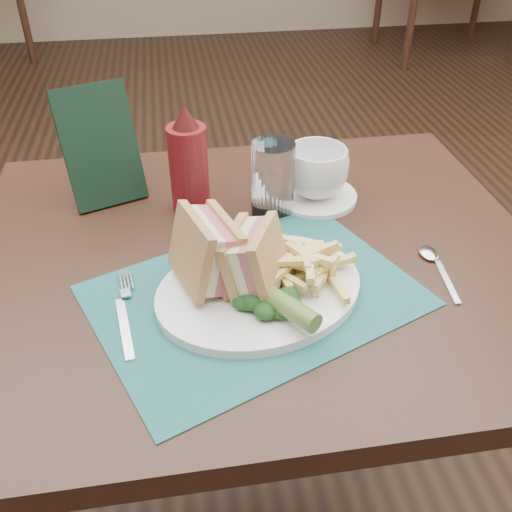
{
  "coord_description": "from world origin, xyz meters",
  "views": [
    {
      "loc": [
        -0.12,
        -1.22,
        1.28
      ],
      "look_at": [
        -0.01,
        -0.58,
        0.8
      ],
      "focal_mm": 40.0,
      "sensor_mm": 36.0,
      "label": 1
    }
  ],
  "objects_px": {
    "placemat": "(255,295)",
    "saucer": "(315,196)",
    "table_main": "(257,404)",
    "coffee_cup": "(316,172)",
    "sandwich_half_a": "(191,254)",
    "plate": "(259,290)",
    "check_presenter": "(100,146)",
    "ketchup_bottle": "(188,159)",
    "drinking_glass": "(273,180)",
    "sandwich_half_b": "(240,256)"
  },
  "relations": [
    {
      "from": "placemat",
      "to": "sandwich_half_b",
      "type": "height_order",
      "value": "sandwich_half_b"
    },
    {
      "from": "coffee_cup",
      "to": "saucer",
      "type": "bearing_deg",
      "value": 0.0
    },
    {
      "from": "plate",
      "to": "check_presenter",
      "type": "bearing_deg",
      "value": 107.18
    },
    {
      "from": "coffee_cup",
      "to": "check_presenter",
      "type": "distance_m",
      "value": 0.37
    },
    {
      "from": "table_main",
      "to": "drinking_glass",
      "type": "distance_m",
      "value": 0.45
    },
    {
      "from": "saucer",
      "to": "coffee_cup",
      "type": "relative_size",
      "value": 1.34
    },
    {
      "from": "sandwich_half_b",
      "to": "saucer",
      "type": "height_order",
      "value": "sandwich_half_b"
    },
    {
      "from": "saucer",
      "to": "check_presenter",
      "type": "relative_size",
      "value": 0.73
    },
    {
      "from": "plate",
      "to": "sandwich_half_b",
      "type": "bearing_deg",
      "value": 144.86
    },
    {
      "from": "drinking_glass",
      "to": "saucer",
      "type": "bearing_deg",
      "value": 22.68
    },
    {
      "from": "sandwich_half_a",
      "to": "saucer",
      "type": "xyz_separation_m",
      "value": [
        0.23,
        0.23,
        -0.07
      ]
    },
    {
      "from": "plate",
      "to": "ketchup_bottle",
      "type": "distance_m",
      "value": 0.28
    },
    {
      "from": "sandwich_half_a",
      "to": "saucer",
      "type": "bearing_deg",
      "value": 27.77
    },
    {
      "from": "table_main",
      "to": "saucer",
      "type": "relative_size",
      "value": 6.0
    },
    {
      "from": "saucer",
      "to": "plate",
      "type": "bearing_deg",
      "value": -119.66
    },
    {
      "from": "saucer",
      "to": "check_presenter",
      "type": "height_order",
      "value": "check_presenter"
    },
    {
      "from": "sandwich_half_a",
      "to": "saucer",
      "type": "height_order",
      "value": "sandwich_half_a"
    },
    {
      "from": "plate",
      "to": "sandwich_half_b",
      "type": "xyz_separation_m",
      "value": [
        -0.03,
        0.01,
        0.06
      ]
    },
    {
      "from": "table_main",
      "to": "coffee_cup",
      "type": "relative_size",
      "value": 8.05
    },
    {
      "from": "placemat",
      "to": "saucer",
      "type": "relative_size",
      "value": 2.92
    },
    {
      "from": "plate",
      "to": "coffee_cup",
      "type": "height_order",
      "value": "coffee_cup"
    },
    {
      "from": "ketchup_bottle",
      "to": "check_presenter",
      "type": "height_order",
      "value": "check_presenter"
    },
    {
      "from": "placemat",
      "to": "plate",
      "type": "distance_m",
      "value": 0.01
    },
    {
      "from": "sandwich_half_a",
      "to": "sandwich_half_b",
      "type": "distance_m",
      "value": 0.07
    },
    {
      "from": "table_main",
      "to": "coffee_cup",
      "type": "bearing_deg",
      "value": 47.78
    },
    {
      "from": "table_main",
      "to": "check_presenter",
      "type": "xyz_separation_m",
      "value": [
        -0.24,
        0.2,
        0.48
      ]
    },
    {
      "from": "placemat",
      "to": "drinking_glass",
      "type": "bearing_deg",
      "value": 73.36
    },
    {
      "from": "placemat",
      "to": "sandwich_half_a",
      "type": "height_order",
      "value": "sandwich_half_a"
    },
    {
      "from": "placemat",
      "to": "plate",
      "type": "height_order",
      "value": "plate"
    },
    {
      "from": "sandwich_half_b",
      "to": "plate",
      "type": "bearing_deg",
      "value": 9.69
    },
    {
      "from": "sandwich_half_a",
      "to": "drinking_glass",
      "type": "relative_size",
      "value": 0.84
    },
    {
      "from": "ketchup_bottle",
      "to": "placemat",
      "type": "bearing_deg",
      "value": -74.26
    },
    {
      "from": "sandwich_half_a",
      "to": "sandwich_half_b",
      "type": "height_order",
      "value": "sandwich_half_a"
    },
    {
      "from": "saucer",
      "to": "coffee_cup",
      "type": "xyz_separation_m",
      "value": [
        0.0,
        0.0,
        0.05
      ]
    },
    {
      "from": "plate",
      "to": "coffee_cup",
      "type": "bearing_deg",
      "value": 41.77
    },
    {
      "from": "plate",
      "to": "saucer",
      "type": "xyz_separation_m",
      "value": [
        0.14,
        0.25,
        -0.0
      ]
    },
    {
      "from": "sandwich_half_a",
      "to": "drinking_glass",
      "type": "bearing_deg",
      "value": 35.85
    },
    {
      "from": "coffee_cup",
      "to": "plate",
      "type": "bearing_deg",
      "value": -119.66
    },
    {
      "from": "table_main",
      "to": "drinking_glass",
      "type": "bearing_deg",
      "value": 67.65
    },
    {
      "from": "sandwich_half_b",
      "to": "drinking_glass",
      "type": "height_order",
      "value": "drinking_glass"
    },
    {
      "from": "sandwich_half_a",
      "to": "coffee_cup",
      "type": "height_order",
      "value": "sandwich_half_a"
    },
    {
      "from": "check_presenter",
      "to": "plate",
      "type": "bearing_deg",
      "value": -74.35
    },
    {
      "from": "placemat",
      "to": "sandwich_half_b",
      "type": "bearing_deg",
      "value": 154.4
    },
    {
      "from": "sandwich_half_a",
      "to": "sandwich_half_b",
      "type": "relative_size",
      "value": 1.11
    },
    {
      "from": "table_main",
      "to": "plate",
      "type": "distance_m",
      "value": 0.4
    },
    {
      "from": "placemat",
      "to": "ketchup_bottle",
      "type": "distance_m",
      "value": 0.28
    },
    {
      "from": "sandwich_half_b",
      "to": "drinking_glass",
      "type": "relative_size",
      "value": 0.76
    },
    {
      "from": "drinking_glass",
      "to": "check_presenter",
      "type": "relative_size",
      "value": 0.63
    },
    {
      "from": "plate",
      "to": "ketchup_bottle",
      "type": "height_order",
      "value": "ketchup_bottle"
    },
    {
      "from": "table_main",
      "to": "plate",
      "type": "height_order",
      "value": "plate"
    }
  ]
}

